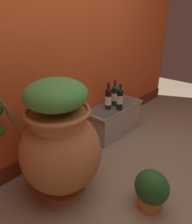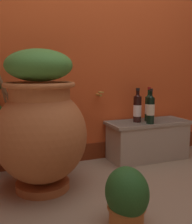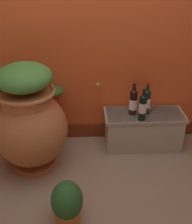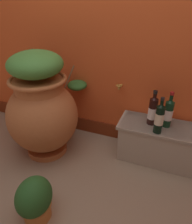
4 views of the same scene
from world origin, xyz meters
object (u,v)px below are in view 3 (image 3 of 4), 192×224
wine_bottle_middle (133,101)px  wine_bottle_right (147,101)px  potted_shrub (67,203)px  wine_bottle_left (143,106)px  terracotta_urn (30,121)px

wine_bottle_middle → wine_bottle_right: bearing=3.6°
potted_shrub → wine_bottle_middle: bearing=56.7°
wine_bottle_left → terracotta_urn: bearing=-171.4°
wine_bottle_right → wine_bottle_middle: bearing=-176.4°
terracotta_urn → wine_bottle_right: size_ratio=3.08×
wine_bottle_right → wine_bottle_left: bearing=-116.6°
terracotta_urn → wine_bottle_middle: size_ratio=3.13×
terracotta_urn → wine_bottle_middle: 1.03m
terracotta_urn → potted_shrub: terracotta_urn is taller
wine_bottle_middle → wine_bottle_right: wine_bottle_right is taller
terracotta_urn → potted_shrub: 0.84m
potted_shrub → wine_bottle_right: bearing=51.7°
wine_bottle_left → wine_bottle_middle: size_ratio=1.00×
terracotta_urn → potted_shrub: (0.36, -0.69, -0.32)m
potted_shrub → terracotta_urn: bearing=117.4°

